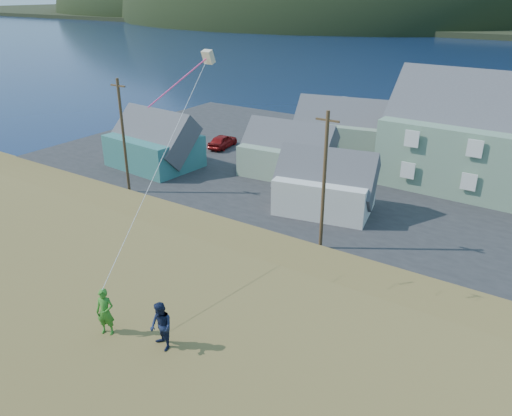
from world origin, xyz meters
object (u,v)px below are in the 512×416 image
(wharf, at_px, (410,119))
(shed_white, at_px, (325,184))
(kite_flyer_green, at_px, (105,312))
(shed_palegreen_far, at_px, (343,127))
(kite_flyer_navy, at_px, (161,326))
(shed_palegreen_near, at_px, (288,152))
(shed_teal, at_px, (154,142))

(wharf, bearing_deg, shed_white, -83.98)
(wharf, bearing_deg, kite_flyer_green, -81.29)
(shed_white, distance_m, shed_palegreen_far, 16.90)
(wharf, xyz_separation_m, shed_white, (3.44, -32.57, 1.92))
(kite_flyer_green, height_order, kite_flyer_navy, kite_flyer_green)
(shed_palegreen_near, xyz_separation_m, shed_white, (6.71, -5.65, 0.00))
(wharf, relative_size, kite_flyer_navy, 17.89)
(kite_flyer_navy, bearing_deg, shed_teal, 155.01)
(wharf, height_order, kite_flyer_navy, kite_flyer_navy)
(shed_teal, relative_size, shed_white, 1.08)
(kite_flyer_navy, bearing_deg, kite_flyer_green, -147.70)
(wharf, height_order, shed_palegreen_near, shed_palegreen_near)
(shed_teal, distance_m, kite_flyer_green, 36.52)
(shed_white, bearing_deg, shed_teal, 167.11)
(shed_white, distance_m, kite_flyer_navy, 27.24)
(shed_palegreen_near, relative_size, shed_white, 1.06)
(shed_white, height_order, kite_flyer_navy, kite_flyer_navy)
(wharf, height_order, kite_flyer_green, kite_flyer_green)
(kite_flyer_navy, bearing_deg, shed_white, 125.75)
(wharf, xyz_separation_m, kite_flyer_green, (8.98, -58.60, 7.48))
(shed_palegreen_near, height_order, kite_flyer_green, kite_flyer_green)
(shed_palegreen_far, height_order, kite_flyer_navy, kite_flyer_navy)
(shed_teal, bearing_deg, kite_flyer_green, -42.72)
(shed_white, relative_size, kite_flyer_green, 5.83)
(shed_palegreen_near, distance_m, shed_palegreen_far, 10.28)
(shed_palegreen_near, relative_size, shed_palegreen_far, 0.80)
(shed_white, xyz_separation_m, kite_flyer_green, (5.54, -26.03, 5.57))
(shed_teal, distance_m, shed_palegreen_far, 20.31)
(wharf, xyz_separation_m, shed_teal, (-15.56, -32.08, 2.13))
(wharf, bearing_deg, shed_palegreen_far, -97.94)
(shed_teal, relative_size, shed_palegreen_far, 0.82)
(kite_flyer_green, bearing_deg, shed_palegreen_near, 87.20)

